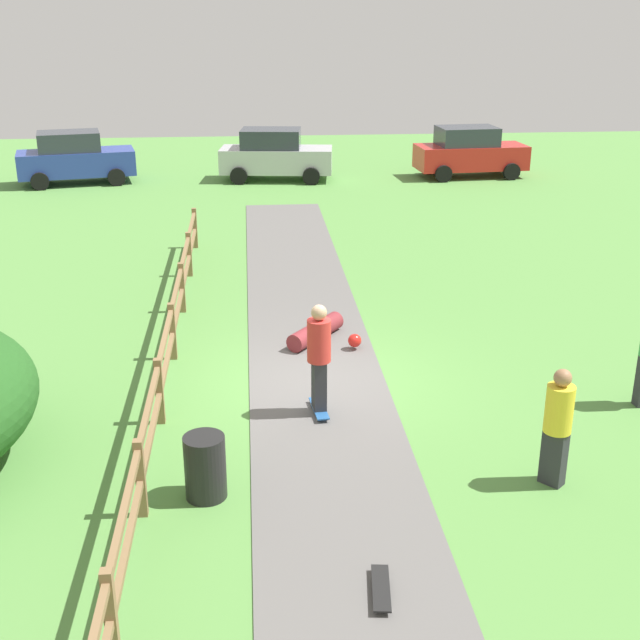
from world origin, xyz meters
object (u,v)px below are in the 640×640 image
skater_riding (319,354)px  parked_car_red (470,152)px  skateboard_loose (381,588)px  trash_bin (205,467)px  bystander_yellow (558,422)px  parked_car_blue (75,158)px  parked_car_silver (275,155)px  skater_fallen (319,332)px

skater_riding → parked_car_red: parked_car_red is taller
skateboard_loose → parked_car_red: bearing=73.2°
skater_riding → trash_bin: bearing=-127.0°
skater_riding → bystander_yellow: skater_riding is taller
parked_car_blue → parked_car_red: 14.97m
parked_car_blue → parked_car_silver: size_ratio=1.02×
parked_car_silver → skateboard_loose: bearing=-89.3°
skater_fallen → skateboard_loose: bearing=-89.6°
bystander_yellow → parked_car_red: 22.35m
parked_car_blue → parked_car_silver: 7.45m
skater_riding → parked_car_blue: parked_car_blue is taller
skateboard_loose → parked_car_blue: parked_car_blue is taller
trash_bin → skateboard_loose: (2.03, -2.19, -0.36)m
bystander_yellow → parked_car_red: parked_car_red is taller
skateboard_loose → parked_car_silver: parked_car_silver is taller
parked_car_blue → parked_car_silver: bearing=0.1°
skater_riding → skateboard_loose: size_ratio=2.27×
skater_riding → parked_car_blue: size_ratio=0.42×
skateboard_loose → trash_bin: bearing=132.9°
parked_car_blue → skater_fallen: bearing=-64.9°
bystander_yellow → parked_car_silver: 22.11m
trash_bin → bystander_yellow: bearing=-1.0°
trash_bin → skater_fallen: (1.99, 5.36, -0.25)m
skateboard_loose → bystander_yellow: 3.55m
trash_bin → bystander_yellow: size_ratio=0.52×
trash_bin → bystander_yellow: bystander_yellow is taller
skater_riding → parked_car_blue: (-7.43, 19.52, -0.10)m
bystander_yellow → parked_car_silver: bearing=97.8°
parked_car_silver → parked_car_red: size_ratio=1.01×
skater_fallen → bystander_yellow: bystander_yellow is taller
trash_bin → parked_car_blue: bearing=104.7°
bystander_yellow → skater_fallen: bearing=116.9°
parked_car_blue → parked_car_red: (14.97, 0.01, 0.00)m
parked_car_red → parked_car_silver: bearing=179.9°
skater_fallen → skateboard_loose: 7.56m
parked_car_red → bystander_yellow: bearing=-101.6°
bystander_yellow → parked_car_blue: (-10.46, 21.89, 0.01)m
skater_fallen → parked_car_blue: (-7.69, 16.44, 0.76)m
trash_bin → skater_riding: size_ratio=0.49×
skater_fallen → bystander_yellow: (2.77, -5.45, 0.75)m
skateboard_loose → bystander_yellow: bystander_yellow is taller
skater_riding → bystander_yellow: size_ratio=1.08×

